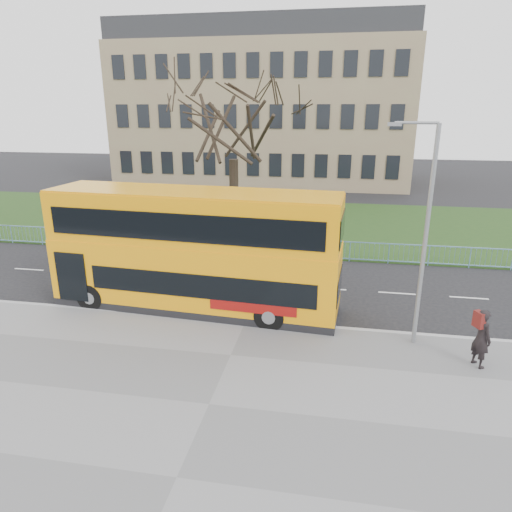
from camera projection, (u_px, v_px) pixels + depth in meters
The scene contains 10 objects.
ground at pixel (253, 307), 18.76m from camera, with size 120.00×120.00×0.00m, color black.
pavement at pixel (209, 406), 12.43m from camera, with size 80.00×10.50×0.12m, color slate.
kerb at pixel (246, 322), 17.29m from camera, with size 80.00×0.20×0.14m, color #9C9C9F.
grass_verge at pixel (289, 223), 32.14m from camera, with size 80.00×15.40×0.08m, color #1D3D16.
guard_railing at pixel (275, 248), 24.77m from camera, with size 40.00×0.12×1.10m, color #71A6CA, non-canonical shape.
bare_tree at pixel (233, 144), 26.83m from camera, with size 7.99×7.99×11.41m, color black, non-canonical shape.
civic_building at pixel (265, 115), 50.19m from camera, with size 30.00×15.00×14.00m, color #8D7459.
yellow_bus at pixel (194, 248), 17.87m from camera, with size 11.51×3.48×4.76m.
pedestrian at pixel (481, 338), 13.98m from camera, with size 0.69×0.45×1.89m, color black.
street_lamp at pixel (423, 229), 14.48m from camera, with size 1.55×0.22×7.30m.
Camera 1 is at (3.08, -16.91, 7.81)m, focal length 32.00 mm.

